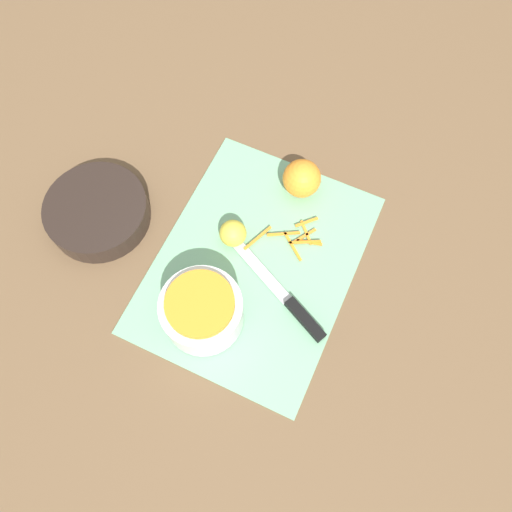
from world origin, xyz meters
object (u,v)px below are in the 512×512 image
object	(u,v)px
bowl_dark	(98,212)
knife	(293,306)
lemon	(233,233)
bowl_speckled	(202,310)
orange_left	(302,178)

from	to	relation	value
bowl_dark	knife	world-z (taller)	bowl_dark
knife	lemon	size ratio (longest dim) A/B	4.48
bowl_speckled	lemon	size ratio (longest dim) A/B	2.77
bowl_dark	orange_left	world-z (taller)	orange_left
knife	lemon	distance (m)	0.18
bowl_speckled	lemon	xyz separation A→B (m)	(0.17, 0.02, -0.02)
bowl_dark	lemon	xyz separation A→B (m)	(0.07, -0.26, 0.01)
bowl_dark	knife	distance (m)	0.43
bowl_dark	knife	bearing A→B (deg)	-91.69
orange_left	lemon	bearing A→B (deg)	155.15
bowl_dark	knife	size ratio (longest dim) A/B	0.85
knife	bowl_dark	bearing A→B (deg)	24.13
bowl_dark	lemon	world-z (taller)	lemon
bowl_speckled	orange_left	bearing A→B (deg)	-9.42
knife	orange_left	world-z (taller)	orange_left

